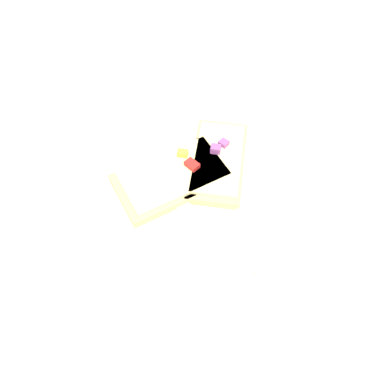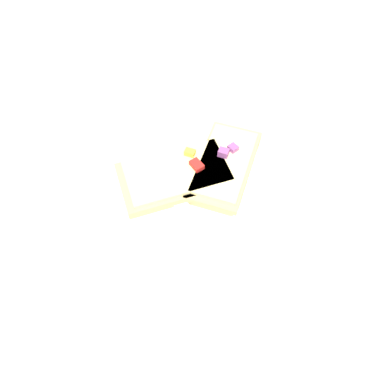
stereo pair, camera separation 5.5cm
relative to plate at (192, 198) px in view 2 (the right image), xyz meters
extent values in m
plane|color=#BCB29E|center=(0.00, 0.00, -0.01)|extent=(4.00, 4.00, 0.00)
cylinder|color=silver|center=(0.00, 0.00, 0.00)|extent=(0.28, 0.28, 0.01)
cube|color=silver|center=(0.08, 0.02, 0.01)|extent=(0.13, 0.04, 0.01)
cube|color=silver|center=(-0.01, 0.04, 0.01)|extent=(0.06, 0.04, 0.01)
cube|color=silver|center=(-0.05, 0.05, 0.01)|extent=(0.03, 0.01, 0.00)
cube|color=silver|center=(-0.05, 0.05, 0.01)|extent=(0.03, 0.01, 0.00)
cube|color=silver|center=(-0.05, 0.04, 0.01)|extent=(0.03, 0.01, 0.00)
cube|color=silver|center=(-0.05, 0.03, 0.01)|extent=(0.03, 0.01, 0.00)
cube|color=silver|center=(0.11, -0.04, 0.01)|extent=(0.08, 0.03, 0.01)
cube|color=silver|center=(0.01, -0.03, 0.01)|extent=(0.13, 0.04, 0.00)
cube|color=tan|center=(-0.04, 0.01, 0.01)|extent=(0.17, 0.20, 0.01)
cube|color=beige|center=(-0.04, 0.01, 0.02)|extent=(0.15, 0.18, 0.01)
cube|color=yellow|center=(-0.05, 0.04, 0.03)|extent=(0.02, 0.02, 0.01)
cube|color=red|center=(-0.02, 0.03, 0.03)|extent=(0.02, 0.02, 0.01)
cube|color=tan|center=(0.00, 0.07, 0.01)|extent=(0.14, 0.18, 0.01)
cube|color=beige|center=(0.00, 0.07, 0.02)|extent=(0.13, 0.16, 0.01)
cube|color=#934C8E|center=(-0.01, 0.10, 0.03)|extent=(0.02, 0.01, 0.01)
cube|color=#934C8E|center=(-0.01, 0.08, 0.03)|extent=(0.02, 0.02, 0.01)
sphere|color=tan|center=(0.00, 0.08, 0.01)|extent=(0.01, 0.01, 0.01)
sphere|color=tan|center=(-0.09, 0.00, 0.01)|extent=(0.01, 0.01, 0.01)
sphere|color=tan|center=(-0.03, 0.09, 0.01)|extent=(0.01, 0.01, 0.01)
sphere|color=tan|center=(-0.07, -0.03, 0.01)|extent=(0.01, 0.01, 0.01)
sphere|color=tan|center=(0.00, -0.01, 0.01)|extent=(0.01, 0.01, 0.01)
camera|label=1|loc=(0.18, -0.26, 0.47)|focal=35.00mm
camera|label=2|loc=(0.22, -0.23, 0.47)|focal=35.00mm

